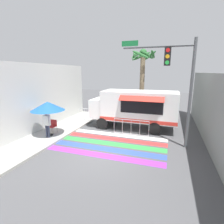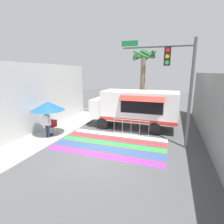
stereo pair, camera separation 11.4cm
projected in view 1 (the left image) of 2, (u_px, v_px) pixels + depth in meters
The scene contains 13 objects.
ground_plane at pixel (101, 154), 8.81m from camera, with size 60.00×60.00×0.00m, color #4C4C4F.
sidewalk_left at pixel (20, 141), 10.39m from camera, with size 4.40×16.00×0.13m.
building_left_facade at pixel (13, 103), 9.94m from camera, with size 0.25×16.00×4.62m.
concrete_wall_right at pixel (212, 111), 9.48m from camera, with size 0.20×16.00×4.00m.
crosswalk_painted at pixel (110, 143), 10.12m from camera, with size 6.40×3.60×0.01m.
food_truck at pixel (133, 106), 12.65m from camera, with size 6.15×2.69×2.74m.
traffic_signal_pole at pixel (177, 75), 9.00m from camera, with size 3.79×0.29×5.70m.
patio_umbrella at pixel (48, 106), 10.64m from camera, with size 2.04×2.04×2.16m.
folding_chair at pixel (53, 125), 11.45m from camera, with size 0.46×0.46×0.86m.
vendor_person at pixel (47, 123), 10.52m from camera, with size 0.53×0.22×1.65m.
barricade_front at pixel (131, 129), 10.99m from camera, with size 2.25×0.44×1.15m.
barricade_side at pixel (89, 116), 14.29m from camera, with size 1.63×0.44×1.15m.
palm_tree at pixel (142, 72), 14.77m from camera, with size 2.24×2.15×5.92m.
Camera 1 is at (3.12, -7.50, 4.06)m, focal length 28.00 mm.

